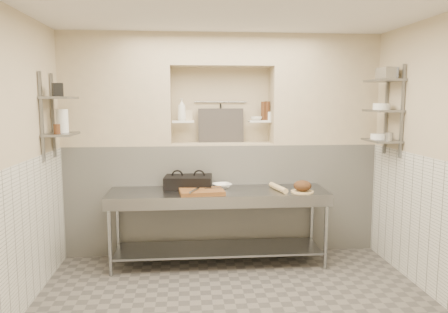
{
  "coord_description": "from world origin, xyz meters",
  "views": [
    {
      "loc": [
        -0.46,
        -3.9,
        1.98
      ],
      "look_at": [
        -0.04,
        0.9,
        1.35
      ],
      "focal_mm": 35.0,
      "sensor_mm": 36.0,
      "label": 1
    }
  ],
  "objects": [
    {
      "name": "backwall_pillar_left",
      "position": [
        -1.33,
        1.75,
        2.1
      ],
      "size": [
        1.35,
        0.4,
        1.4
      ],
      "primitive_type": "cube",
      "color": "#C0AE89",
      "rests_on": "backwall_lower"
    },
    {
      "name": "bowl_right",
      "position": [
        1.84,
        1.11,
        1.54
      ],
      "size": [
        0.21,
        0.21,
        0.06
      ],
      "primitive_type": "cylinder",
      "color": "white",
      "rests_on": "wall_shelf_right_lower"
    },
    {
      "name": "wall_back",
      "position": [
        0.0,
        2.0,
        1.4
      ],
      "size": [
        4.0,
        0.1,
        2.8
      ],
      "primitive_type": "cube",
      "color": "#C0AE89",
      "rests_on": "ground"
    },
    {
      "name": "condiment_a",
      "position": [
        0.6,
        1.78,
        1.84
      ],
      "size": [
        0.07,
        0.07,
        0.25
      ],
      "primitive_type": "cylinder",
      "color": "#492916",
      "rests_on": "alcove_shelf_right"
    },
    {
      "name": "bottle_soap",
      "position": [
        -0.51,
        1.73,
        1.85
      ],
      "size": [
        0.14,
        0.14,
        0.28
      ],
      "primitive_type": "imported",
      "rotation": [
        0.0,
        0.0,
        -0.3
      ],
      "color": "white",
      "rests_on": "alcove_shelf_left"
    },
    {
      "name": "alcove_shelf_left",
      "position": [
        -0.5,
        1.75,
        1.7
      ],
      "size": [
        0.28,
        0.16,
        0.02
      ],
      "primitive_type": "cube",
      "color": "white",
      "rests_on": "backwall_lower"
    },
    {
      "name": "shelf_rail_left_b",
      "position": [
        -1.98,
        0.85,
        1.8
      ],
      "size": [
        0.03,
        0.03,
        0.95
      ],
      "primitive_type": "cube",
      "color": "slate",
      "rests_on": "wall_left"
    },
    {
      "name": "wall_shelf_left_lower",
      "position": [
        -1.84,
        1.05,
        1.6
      ],
      "size": [
        0.3,
        0.5,
        0.02
      ],
      "primitive_type": "cube",
      "color": "slate",
      "rests_on": "wall_left"
    },
    {
      "name": "knife_blade",
      "position": [
        -0.12,
        1.12,
        0.95
      ],
      "size": [
        0.28,
        0.08,
        0.01
      ],
      "primitive_type": "cube",
      "rotation": [
        0.0,
        0.0,
        0.19
      ],
      "color": "gray",
      "rests_on": "cutting_board"
    },
    {
      "name": "backwall_header",
      "position": [
        0.0,
        1.75,
        2.6
      ],
      "size": [
        1.3,
        0.4,
        0.4
      ],
      "primitive_type": "cube",
      "color": "#C0AE89",
      "rests_on": "backwall_lower"
    },
    {
      "name": "wall_shelf_right_mid",
      "position": [
        1.84,
        1.05,
        1.85
      ],
      "size": [
        0.3,
        0.5,
        0.02
      ],
      "primitive_type": "cube",
      "color": "slate",
      "rests_on": "wall_right"
    },
    {
      "name": "utensil_rail",
      "position": [
        0.0,
        1.92,
        1.95
      ],
      "size": [
        0.7,
        0.02,
        0.02
      ],
      "primitive_type": "cylinder",
      "rotation": [
        0.0,
        1.57,
        0.0
      ],
      "color": "gray",
      "rests_on": "wall_back"
    },
    {
      "name": "wainscot_left",
      "position": [
        -1.99,
        0.0,
        0.7
      ],
      "size": [
        0.02,
        3.9,
        1.4
      ],
      "primitive_type": "cube",
      "color": "silver",
      "rests_on": "floor"
    },
    {
      "name": "cutting_board",
      "position": [
        -0.29,
        1.05,
        0.92
      ],
      "size": [
        0.54,
        0.4,
        0.05
      ],
      "primitive_type": "cube",
      "rotation": [
        0.0,
        0.0,
        0.09
      ],
      "color": "brown",
      "rests_on": "prep_table"
    },
    {
      "name": "wall_shelf_left_upper",
      "position": [
        -1.84,
        1.05,
        2.0
      ],
      "size": [
        0.3,
        0.5,
        0.03
      ],
      "primitive_type": "cube",
      "color": "slate",
      "rests_on": "wall_left"
    },
    {
      "name": "alcove_sill",
      "position": [
        0.0,
        1.75,
        1.41
      ],
      "size": [
        1.3,
        0.4,
        0.02
      ],
      "primitive_type": "cube",
      "color": "#C0AE89",
      "rests_on": "backwall_lower"
    },
    {
      "name": "backwall_pillar_right",
      "position": [
        1.33,
        1.75,
        2.1
      ],
      "size": [
        1.35,
        0.4,
        1.4
      ],
      "primitive_type": "cube",
      "color": "#C0AE89",
      "rests_on": "backwall_lower"
    },
    {
      "name": "box_left_upper",
      "position": [
        -1.84,
        1.0,
        2.08
      ],
      "size": [
        0.14,
        0.14,
        0.14
      ],
      "primitive_type": "cube",
      "rotation": [
        0.0,
        0.0,
        0.44
      ],
      "color": "black",
      "rests_on": "wall_shelf_left_upper"
    },
    {
      "name": "canister_right",
      "position": [
        1.84,
        0.87,
        1.56
      ],
      "size": [
        0.1,
        0.1,
        0.1
      ],
      "primitive_type": "cylinder",
      "color": "gray",
      "rests_on": "wall_shelf_right_lower"
    },
    {
      "name": "panini_press",
      "position": [
        -0.44,
        1.39,
        0.98
      ],
      "size": [
        0.6,
        0.46,
        0.15
      ],
      "rotation": [
        0.0,
        0.0,
        -0.09
      ],
      "color": "black",
      "rests_on": "prep_table"
    },
    {
      "name": "tongs",
      "position": [
        -0.38,
        0.97,
        0.96
      ],
      "size": [
        0.12,
        0.25,
        0.02
      ],
      "primitive_type": "cylinder",
      "rotation": [
        1.57,
        0.0,
        -0.4
      ],
      "color": "gray",
      "rests_on": "cutting_board"
    },
    {
      "name": "wall_left",
      "position": [
        -2.05,
        0.0,
        1.4
      ],
      "size": [
        0.1,
        3.9,
        2.8
      ],
      "primitive_type": "cube",
      "color": "#C0AE89",
      "rests_on": "ground"
    },
    {
      "name": "wall_shelf_right_lower",
      "position": [
        1.84,
        1.05,
        1.5
      ],
      "size": [
        0.3,
        0.5,
        0.02
      ],
      "primitive_type": "cube",
      "color": "slate",
      "rests_on": "wall_right"
    },
    {
      "name": "condiment_b",
      "position": [
        0.55,
        1.78,
        1.83
      ],
      "size": [
        0.06,
        0.06,
        0.24
      ],
      "primitive_type": "cylinder",
      "color": "#492916",
      "rests_on": "alcove_shelf_right"
    },
    {
      "name": "bread_board",
      "position": [
        0.89,
        1.02,
        0.91
      ],
      "size": [
        0.27,
        0.27,
        0.02
      ],
      "primitive_type": "cylinder",
      "color": "#D0B882",
      "rests_on": "prep_table"
    },
    {
      "name": "bread_loaf",
      "position": [
        0.89,
        1.02,
        0.98
      ],
      "size": [
        0.21,
        0.21,
        0.13
      ],
      "primitive_type": "ellipsoid",
      "color": "#4C2D19",
      "rests_on": "bread_board"
    },
    {
      "name": "mixing_bowl",
      "position": [
        -0.03,
        1.35,
        0.93
      ],
      "size": [
        0.28,
        0.28,
        0.06
      ],
      "primitive_type": "imported",
      "rotation": [
        0.0,
        0.0,
        0.26
      ],
      "color": "white",
      "rests_on": "prep_table"
    },
    {
      "name": "shelf_rail_left_a",
      "position": [
        -1.98,
        1.25,
        1.8
      ],
      "size": [
        0.03,
        0.03,
        0.95
      ],
      "primitive_type": "cube",
      "color": "slate",
      "rests_on": "wall_left"
    },
    {
      "name": "bowl_right_mid",
      "position": [
        1.84,
        1.09,
        1.9
      ],
      "size": [
        0.2,
        0.2,
        0.07
      ],
      "primitive_type": "cylinder",
      "color": "white",
      "rests_on": "wall_shelf_right_mid"
    },
    {
      "name": "shelf_rail_right_b",
      "position": [
        1.98,
        0.85,
        1.85
      ],
      "size": [
        0.03,
        0.03,
        1.05
      ],
      "primitive_type": "cube",
      "color": "slate",
      "rests_on": "wall_right"
    },
    {
      "name": "basket_right",
      "position": [
        1.84,
        0.99,
        2.28
      ],
      "size": [
        0.2,
        0.23,
        0.13
      ],
      "primitive_type": "cube",
      "rotation": [
        0.0,
        0.0,
        0.15
      ],
      "color": "gray",
      "rests_on": "wall_shelf_right_upper"
    },
    {
      "name": "bowl_alcove",
      "position": [
        0.45,
        1.73,
        1.74
      ],
      "size": [
        0.16,
        0.16,
        0.05
      ],
      "primitive_type": "imported",
      "rotation": [
        0.0,
        0.0,
        -0.05
      ],
      "color": "white",
      "rests_on": "alcove_shelf_right"
    },
    {
      "name": "jar_left",
      "position": [
        -1.84,
        0.9,
        1.67
      ],
      "size": [
        0.07,
        0.07,
        0.11
      ],
      "primitive_type": "cylinder",
      "color": "#492916",
      "rests_on": "wall_shelf_left_lower"
    },
    {
      "name": "shelf_rail_right_a",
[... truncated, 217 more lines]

